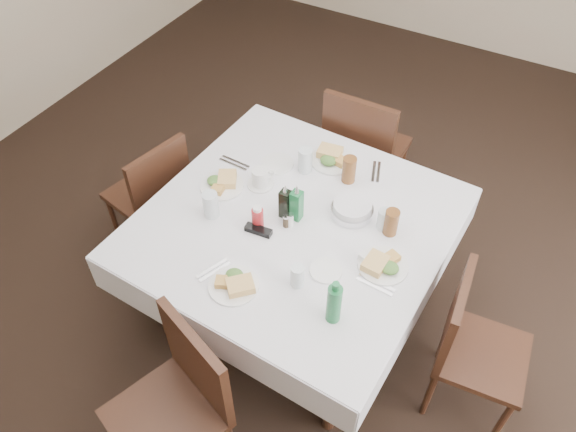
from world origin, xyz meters
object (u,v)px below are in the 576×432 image
object	(u,v)px
oil_cruet_green	(297,204)
coffee_mug	(261,178)
water_w	(211,205)
chair_south	(181,397)
chair_north	(362,147)
chair_east	(469,341)
water_e	(384,219)
oil_cruet_dark	(285,203)
water_s	(297,276)
dining_table	(295,230)
ketchup_bottle	(258,217)
green_bottle	(334,303)
chair_west	(154,191)
bread_basket	(352,209)
water_n	(305,160)

from	to	relation	value
oil_cruet_green	coffee_mug	size ratio (longest dim) A/B	1.54
water_w	chair_south	bearing A→B (deg)	-65.90
chair_north	coffee_mug	xyz separation A→B (m)	(-0.27, -0.80, 0.25)
chair_north	oil_cruet_green	xyz separation A→B (m)	(0.02, -0.92, 0.30)
chair_east	coffee_mug	size ratio (longest dim) A/B	5.95
water_e	oil_cruet_dark	distance (m)	0.50
chair_south	water_e	bearing A→B (deg)	69.19
oil_cruet_dark	water_s	bearing A→B (deg)	-53.40
dining_table	chair_north	world-z (taller)	chair_north
water_e	dining_table	bearing A→B (deg)	-156.81
ketchup_bottle	water_s	bearing A→B (deg)	-32.81
chair_south	oil_cruet_dark	size ratio (longest dim) A/B	4.37
water_s	oil_cruet_dark	bearing A→B (deg)	126.60
green_bottle	water_w	bearing A→B (deg)	162.43
dining_table	chair_west	bearing A→B (deg)	179.23
oil_cruet_dark	green_bottle	xyz separation A→B (m)	(0.48, -0.44, 0.02)
chair_east	chair_west	distance (m)	1.96
dining_table	chair_north	size ratio (longest dim) A/B	1.58
chair_west	ketchup_bottle	size ratio (longest dim) A/B	6.72
chair_east	chair_west	size ratio (longest dim) A/B	1.00
chair_north	chair_south	xyz separation A→B (m)	(-0.01, -1.92, -0.02)
bread_basket	water_e	bearing A→B (deg)	-4.21
coffee_mug	chair_north	bearing A→B (deg)	71.56
water_s	chair_north	bearing A→B (deg)	99.80
chair_south	water_s	xyz separation A→B (m)	(0.23, 0.63, 0.29)
bread_basket	chair_west	bearing A→B (deg)	-171.83
chair_south	water_w	distance (m)	0.93
coffee_mug	green_bottle	world-z (taller)	green_bottle
chair_east	oil_cruet_dark	size ratio (longest dim) A/B	4.06
chair_south	bread_basket	size ratio (longest dim) A/B	4.28
chair_east	dining_table	bearing A→B (deg)	176.13
chair_west	oil_cruet_dark	bearing A→B (deg)	-0.31
water_e	oil_cruet_dark	world-z (taller)	oil_cruet_dark
coffee_mug	green_bottle	distance (m)	0.91
chair_west	water_n	bearing A→B (deg)	22.61
dining_table	water_s	size ratio (longest dim) A/B	13.03
water_e	coffee_mug	bearing A→B (deg)	-177.52
chair_east	water_w	distance (m)	1.42
green_bottle	coffee_mug	bearing A→B (deg)	141.16
water_e	ketchup_bottle	bearing A→B (deg)	-152.18
dining_table	water_s	bearing A→B (deg)	-59.87
dining_table	ketchup_bottle	size ratio (longest dim) A/B	11.89
bread_basket	coffee_mug	distance (m)	0.52
water_e	green_bottle	bearing A→B (deg)	-88.41
chair_north	water_n	world-z (taller)	chair_north
water_n	chair_west	bearing A→B (deg)	-157.39
chair_west	oil_cruet_green	world-z (taller)	oil_cruet_green
chair_west	water_n	world-z (taller)	water_n
water_n	water_s	distance (m)	0.78
ketchup_bottle	dining_table	bearing A→B (deg)	38.61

